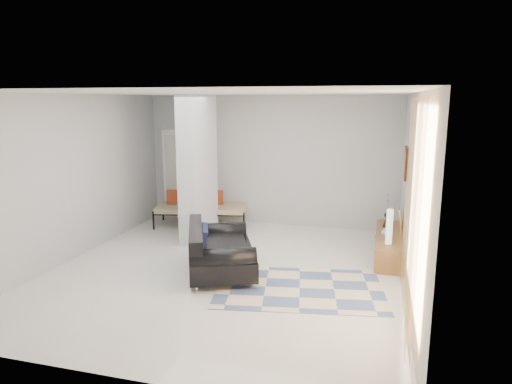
# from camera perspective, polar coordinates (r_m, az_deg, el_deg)

# --- Properties ---
(floor) EXTENTS (6.00, 6.00, 0.00)m
(floor) POSITION_cam_1_polar(r_m,az_deg,el_deg) (7.45, -3.79, -9.83)
(floor) COLOR beige
(floor) RESTS_ON ground
(ceiling) EXTENTS (6.00, 6.00, 0.00)m
(ceiling) POSITION_cam_1_polar(r_m,az_deg,el_deg) (6.94, -4.10, 12.25)
(ceiling) COLOR white
(ceiling) RESTS_ON wall_back
(wall_back) EXTENTS (6.00, 0.00, 6.00)m
(wall_back) POSITION_cam_1_polar(r_m,az_deg,el_deg) (9.91, 1.78, 3.90)
(wall_back) COLOR #B9BBBE
(wall_back) RESTS_ON ground
(wall_front) EXTENTS (6.00, 0.00, 6.00)m
(wall_front) POSITION_cam_1_polar(r_m,az_deg,el_deg) (4.42, -16.87, -6.14)
(wall_front) COLOR #B9BBBE
(wall_front) RESTS_ON ground
(wall_left) EXTENTS (0.00, 6.00, 6.00)m
(wall_left) POSITION_cam_1_polar(r_m,az_deg,el_deg) (8.37, -22.03, 1.67)
(wall_left) COLOR #B9BBBE
(wall_left) RESTS_ON ground
(wall_right) EXTENTS (0.00, 6.00, 6.00)m
(wall_right) POSITION_cam_1_polar(r_m,az_deg,el_deg) (6.69, 18.90, -0.37)
(wall_right) COLOR #B9BBBE
(wall_right) RESTS_ON ground
(partition_column) EXTENTS (0.35, 1.20, 2.80)m
(partition_column) POSITION_cam_1_polar(r_m,az_deg,el_deg) (8.92, -7.24, 2.98)
(partition_column) COLOR silver
(partition_column) RESTS_ON floor
(hallway_door) EXTENTS (0.85, 0.06, 2.04)m
(hallway_door) POSITION_cam_1_polar(r_m,az_deg,el_deg) (10.61, -9.39, 2.18)
(hallway_door) COLOR white
(hallway_door) RESTS_ON floor
(curtain) EXTENTS (0.00, 2.55, 2.55)m
(curtain) POSITION_cam_1_polar(r_m,az_deg,el_deg) (5.56, 18.78, -2.16)
(curtain) COLOR #FFAE43
(curtain) RESTS_ON wall_right
(wall_art) EXTENTS (0.04, 0.45, 0.55)m
(wall_art) POSITION_cam_1_polar(r_m,az_deg,el_deg) (8.10, 18.21, 3.43)
(wall_art) COLOR #3B1C10
(wall_art) RESTS_ON wall_right
(media_console) EXTENTS (0.45, 1.96, 0.80)m
(media_console) POSITION_cam_1_polar(r_m,az_deg,el_deg) (8.41, 16.23, -6.29)
(media_console) COLOR brown
(media_console) RESTS_ON floor
(loveseat) EXTENTS (1.54, 1.91, 0.76)m
(loveseat) POSITION_cam_1_polar(r_m,az_deg,el_deg) (7.30, -4.91, -7.35)
(loveseat) COLOR silver
(loveseat) RESTS_ON floor
(daybed) EXTENTS (2.08, 1.22, 0.77)m
(daybed) POSITION_cam_1_polar(r_m,az_deg,el_deg) (10.02, -6.95, -1.85)
(daybed) COLOR black
(daybed) RESTS_ON floor
(area_rug) EXTENTS (2.63, 1.98, 0.01)m
(area_rug) POSITION_cam_1_polar(r_m,az_deg,el_deg) (6.81, 5.46, -11.88)
(area_rug) COLOR beige
(area_rug) RESTS_ON floor
(cylinder_lamp) EXTENTS (0.10, 0.10, 0.57)m
(cylinder_lamp) POSITION_cam_1_polar(r_m,az_deg,el_deg) (7.70, 16.33, -4.18)
(cylinder_lamp) COLOR silver
(cylinder_lamp) RESTS_ON media_console
(bronze_figurine) EXTENTS (0.15, 0.15, 0.27)m
(bronze_figurine) POSITION_cam_1_polar(r_m,az_deg,el_deg) (8.73, 15.99, -3.37)
(bronze_figurine) COLOR #2F2315
(bronze_figurine) RESTS_ON media_console
(vase) EXTENTS (0.20, 0.20, 0.19)m
(vase) POSITION_cam_1_polar(r_m,az_deg,el_deg) (8.15, 16.00, -4.72)
(vase) COLOR silver
(vase) RESTS_ON media_console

